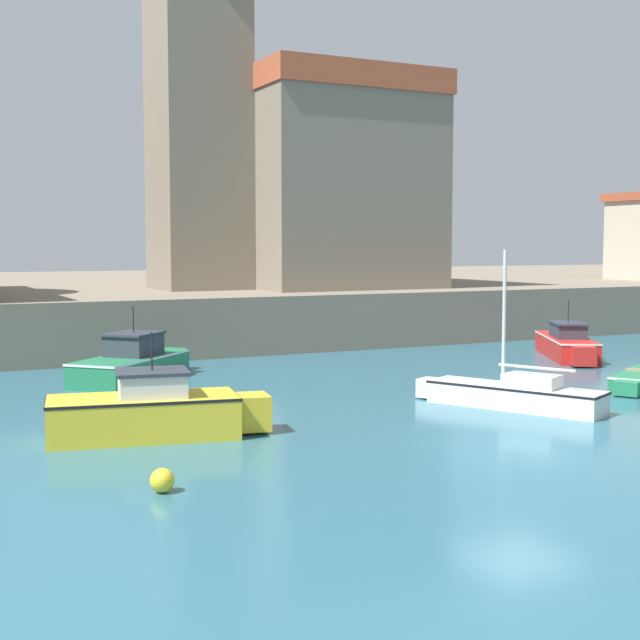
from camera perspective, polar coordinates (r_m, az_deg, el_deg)
ground_plane at (r=20.39m, az=12.69°, el=-8.18°), size 200.00×200.00×0.00m
quay_seawall at (r=55.07m, az=-13.21°, el=1.22°), size 120.00×40.00×2.43m
motorboat_yellow_0 at (r=21.50m, az=-10.72°, el=-5.77°), size 5.39×2.64×2.51m
sailboat_white_2 at (r=25.47m, az=12.24°, el=-4.63°), size 3.31×5.36×4.42m
motorboat_green_7 at (r=30.72m, az=-11.85°, el=-2.70°), size 5.08×5.02×2.51m
motorboat_red_9 at (r=37.33m, az=15.53°, el=-1.50°), size 4.02×5.82×2.35m
mooring_buoy at (r=16.88m, az=-10.06°, el=-10.07°), size 0.46×0.46×0.46m
church at (r=47.18m, az=-2.24°, el=9.68°), size 13.93×14.75×18.05m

